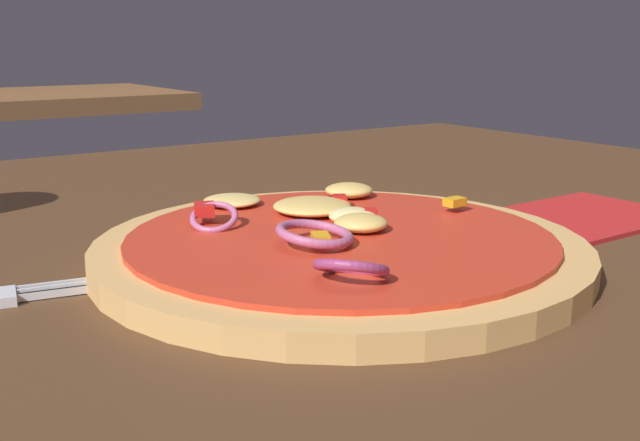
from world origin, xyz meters
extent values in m
cube|color=#4C301C|center=(0.00, 0.00, 0.02)|extent=(1.17, 0.91, 0.04)
cylinder|color=tan|center=(0.05, -0.03, 0.04)|extent=(0.28, 0.28, 0.01)
cylinder|color=red|center=(0.05, -0.03, 0.05)|extent=(0.24, 0.24, 0.00)
ellipsoid|color=#E5BC60|center=(0.06, 0.02, 0.06)|extent=(0.05, 0.05, 0.01)
ellipsoid|color=#E5BC60|center=(0.11, 0.05, 0.06)|extent=(0.03, 0.03, 0.01)
ellipsoid|color=#F4DB8E|center=(0.07, -0.01, 0.06)|extent=(0.03, 0.03, 0.01)
ellipsoid|color=#EFCC72|center=(0.03, 0.07, 0.06)|extent=(0.04, 0.04, 0.01)
ellipsoid|color=#E5BC60|center=(0.06, -0.03, 0.06)|extent=(0.03, 0.03, 0.01)
torus|color=#93386B|center=(0.00, -0.10, 0.06)|extent=(0.05, 0.05, 0.02)
torus|color=#B25984|center=(-0.01, 0.02, 0.06)|extent=(0.04, 0.04, 0.02)
torus|color=#B25984|center=(0.02, -0.04, 0.06)|extent=(0.06, 0.06, 0.01)
cube|color=orange|center=(0.02, -0.05, 0.06)|extent=(0.01, 0.01, 0.00)
cube|color=red|center=(-0.01, 0.04, 0.06)|extent=(0.02, 0.02, 0.01)
cube|color=red|center=(0.07, -0.02, 0.06)|extent=(0.02, 0.01, 0.00)
cube|color=orange|center=(0.14, -0.03, 0.06)|extent=(0.01, 0.01, 0.01)
cube|color=red|center=(0.08, 0.02, 0.06)|extent=(0.01, 0.01, 0.00)
cube|color=silver|center=(-0.10, 0.00, 0.04)|extent=(0.04, 0.01, 0.00)
cube|color=silver|center=(-0.10, 0.00, 0.04)|extent=(0.04, 0.01, 0.00)
cube|color=silver|center=(-0.10, 0.01, 0.04)|extent=(0.04, 0.01, 0.00)
cube|color=silver|center=(-0.10, 0.01, 0.04)|extent=(0.04, 0.01, 0.00)
cube|color=#B21E1E|center=(0.23, -0.04, 0.04)|extent=(0.16, 0.10, 0.00)
cube|color=brown|center=(0.24, 1.45, 0.02)|extent=(0.66, 0.46, 0.04)
camera|label=1|loc=(-0.19, -0.36, 0.16)|focal=41.89mm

